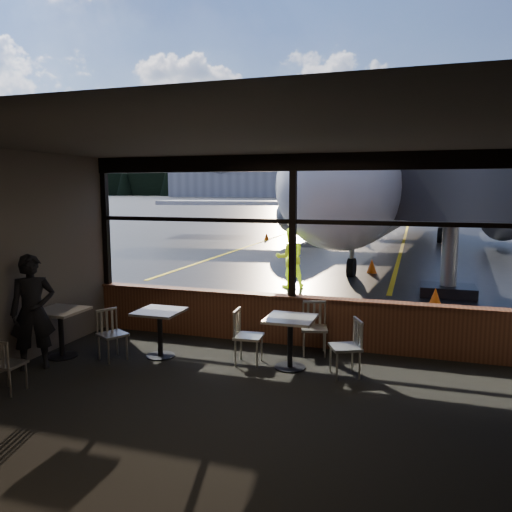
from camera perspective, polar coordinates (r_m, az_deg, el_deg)
The scene contains 30 objects.
ground_plane at distance 128.84m, azimuth 16.99°, elevation 5.98°, with size 520.00×520.00×0.00m, color black.
carpet_floor at distance 6.80m, azimuth -2.23°, elevation -17.28°, with size 8.00×6.00×0.01m, color black.
ceiling at distance 6.20m, azimuth -2.39°, elevation 13.41°, with size 8.00×6.00×0.04m, color #38332D.
wall_back at distance 3.68m, azimuth -18.87°, elevation -10.51°, with size 8.00×0.04×3.50m, color #524B42.
window_sill at distance 9.36m, azimuth 4.12°, elevation -7.41°, with size 8.00×0.28×0.90m, color #532B19.
window_header at distance 9.06m, azimuth 4.30°, elevation 10.60°, with size 8.00×0.18×0.30m, color black.
mullion_left at distance 10.71m, azimuth -16.82°, elevation 3.68°, with size 0.12×0.12×2.60m, color black.
mullion_centre at distance 9.07m, azimuth 4.23°, elevation 3.33°, with size 0.12×0.12×2.60m, color black.
window_transom at distance 9.06m, azimuth 4.23°, elevation 3.96°, with size 8.00×0.10×0.08m, color black.
airliner at distance 28.46m, azimuth 16.07°, elevation 12.39°, with size 29.44×35.32×10.79m, color white, non-canonical shape.
jet_bridge at distance 14.38m, azimuth 23.78°, elevation 4.65°, with size 8.60×10.51×4.59m, color #272729, non-canonical shape.
cafe_table_near at distance 8.15m, azimuth 3.92°, elevation -9.89°, with size 0.77×0.77×0.85m, color #A6A199, non-canonical shape.
cafe_table_mid at distance 8.82m, azimuth -10.92°, elevation -8.72°, with size 0.75×0.75×0.83m, color gray, non-canonical shape.
cafe_table_left at distance 9.28m, azimuth -21.37°, elevation -8.25°, with size 0.77×0.77×0.84m, color #AAA69D, non-canonical shape.
chair_near_e at distance 7.91m, azimuth 10.15°, elevation -10.29°, with size 0.50×0.50×0.91m, color #BCB7A9, non-canonical shape.
chair_near_w at distance 8.30m, azimuth -0.83°, elevation -9.24°, with size 0.51×0.51×0.93m, color beige, non-canonical shape.
chair_near_n at distance 8.83m, azimuth 6.68°, elevation -8.28°, with size 0.51×0.51×0.93m, color #B2AEA1, non-canonical shape.
chair_mid_w at distance 8.85m, azimuth -16.07°, elevation -8.68°, with size 0.47×0.47×0.87m, color #ABA69B, non-canonical shape.
chair_left_s at distance 8.03m, azimuth -26.45°, elevation -11.08°, with size 0.45×0.45×0.82m, color #BDB7AA, non-canonical shape.
passenger at distance 8.75m, azimuth -24.14°, elevation -5.89°, with size 0.68×0.45×1.86m, color black.
ground_crew at distance 14.73m, azimuth 3.92°, elevation -0.20°, with size 0.86×0.67×1.76m, color #BFF219.
cone_nose at distance 17.79m, azimuth 13.09°, elevation -1.11°, with size 0.35×0.35×0.48m, color #E55A07.
cone_wing at distance 28.58m, azimuth 1.21°, elevation 2.25°, with size 0.31×0.31×0.43m, color #FC4607.
hangar_left at distance 202.12m, azimuth -3.10°, elevation 8.31°, with size 45.00×18.00×11.00m, color silver, non-canonical shape.
hangar_mid at distance 193.81m, azimuth 17.39°, elevation 7.87°, with size 38.00×15.00×10.00m, color silver, non-canonical shape.
fuel_tank_a at distance 193.48m, azimuth 8.36°, elevation 7.54°, with size 8.00×8.00×6.00m, color silver.
fuel_tank_b at distance 192.07m, azimuth 11.33°, elevation 7.47°, with size 8.00×8.00×6.00m, color silver.
fuel_tank_c at distance 191.18m, azimuth 14.33°, elevation 7.39°, with size 8.00×8.00×6.00m, color silver.
treeline at distance 218.82m, azimuth 17.47°, elevation 8.05°, with size 360.00×3.00×12.00m, color black.
cone_extra at distance 13.32m, azimuth 19.81°, elevation -4.36°, with size 0.31×0.31×0.43m, color #F04307.
Camera 1 is at (2.13, -8.79, 2.87)m, focal length 35.00 mm.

